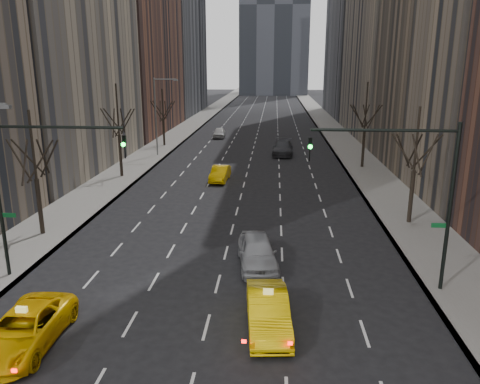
# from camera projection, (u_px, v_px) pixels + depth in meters

# --- Properties ---
(sidewalk_left) EXTENTS (4.50, 320.00, 0.15)m
(sidewalk_left) POSITION_uv_depth(u_px,v_px,m) (187.00, 128.00, 79.99)
(sidewalk_left) COLOR slate
(sidewalk_left) RESTS_ON ground
(sidewalk_right) EXTENTS (4.50, 320.00, 0.15)m
(sidewalk_right) POSITION_uv_depth(u_px,v_px,m) (332.00, 129.00, 78.25)
(sidewalk_right) COLOR slate
(sidewalk_right) RESTS_ON ground
(tree_lw_b) EXTENTS (3.36, 3.50, 7.82)m
(tree_lw_b) POSITION_uv_depth(u_px,v_px,m) (36.00, 179.00, 28.98)
(tree_lw_b) COLOR black
(tree_lw_b) RESTS_ON ground
(tree_lw_c) EXTENTS (3.36, 3.50, 8.74)m
(tree_lw_c) POSITION_uv_depth(u_px,v_px,m) (119.00, 136.00, 44.29)
(tree_lw_c) COLOR black
(tree_lw_c) RESTS_ON ground
(tree_lw_d) EXTENTS (3.36, 3.50, 7.36)m
(tree_lw_d) POSITION_uv_depth(u_px,v_px,m) (163.00, 119.00, 61.73)
(tree_lw_d) COLOR black
(tree_lw_d) RESTS_ON ground
(tree_rw_b) EXTENTS (3.36, 3.50, 7.82)m
(tree_rw_b) POSITION_uv_depth(u_px,v_px,m) (414.00, 171.00, 31.13)
(tree_rw_b) COLOR black
(tree_rw_b) RESTS_ON ground
(tree_rw_c) EXTENTS (3.36, 3.50, 8.74)m
(tree_rw_c) POSITION_uv_depth(u_px,v_px,m) (365.00, 130.00, 48.36)
(tree_rw_c) COLOR black
(tree_rw_c) RESTS_ON ground
(traffic_mast_left) EXTENTS (6.69, 0.39, 8.00)m
(traffic_mast_left) POSITION_uv_depth(u_px,v_px,m) (29.00, 174.00, 22.53)
(traffic_mast_left) COLOR black
(traffic_mast_left) RESTS_ON ground
(traffic_mast_right) EXTENTS (6.69, 0.39, 8.00)m
(traffic_mast_right) POSITION_uv_depth(u_px,v_px,m) (415.00, 180.00, 21.25)
(traffic_mast_right) COLOR black
(traffic_mast_right) RESTS_ON ground
(streetlight_far) EXTENTS (2.83, 0.22, 9.00)m
(streetlight_far) POSITION_uv_depth(u_px,v_px,m) (158.00, 109.00, 54.37)
(streetlight_far) COLOR slate
(streetlight_far) RESTS_ON ground
(taxi_suv) EXTENTS (2.45, 5.27, 1.46)m
(taxi_suv) POSITION_uv_depth(u_px,v_px,m) (24.00, 329.00, 18.00)
(taxi_suv) COLOR #F1B805
(taxi_suv) RESTS_ON ground
(taxi_sedan) EXTENTS (2.07, 4.86, 1.56)m
(taxi_sedan) POSITION_uv_depth(u_px,v_px,m) (268.00, 311.00, 19.21)
(taxi_sedan) COLOR yellow
(taxi_sedan) RESTS_ON ground
(silver_sedan_ahead) EXTENTS (2.62, 5.13, 1.67)m
(silver_sedan_ahead) POSITION_uv_depth(u_px,v_px,m) (257.00, 252.00, 25.15)
(silver_sedan_ahead) COLOR #94959B
(silver_sedan_ahead) RESTS_ON ground
(far_taxi) EXTENTS (1.72, 4.30, 1.39)m
(far_taxi) POSITION_uv_depth(u_px,v_px,m) (220.00, 174.00, 43.81)
(far_taxi) COLOR #EEB605
(far_taxi) RESTS_ON ground
(far_suv_grey) EXTENTS (2.64, 5.98, 1.71)m
(far_suv_grey) POSITION_uv_depth(u_px,v_px,m) (283.00, 148.00, 56.42)
(far_suv_grey) COLOR #2F2F34
(far_suv_grey) RESTS_ON ground
(far_car_white) EXTENTS (1.89, 4.34, 1.46)m
(far_car_white) POSITION_uv_depth(u_px,v_px,m) (219.00, 133.00, 69.90)
(far_car_white) COLOR #BCBCBC
(far_car_white) RESTS_ON ground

